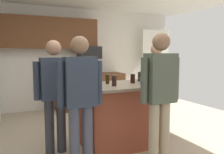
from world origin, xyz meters
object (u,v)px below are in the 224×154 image
object	(u,v)px
kitchen_island	(120,114)
tumbler_amber	(90,80)
glass_pilsner	(140,77)
person_guest_left	(156,81)
glass_dark_ale	(107,79)
glass_short_whisky	(114,81)
person_host_foreground	(54,89)
person_guest_right	(160,90)
person_guest_by_door	(80,94)
mug_ceramic_white	(143,81)
glass_stout_tall	(133,79)
microwave_over_range	(89,53)

from	to	relation	value
kitchen_island	tumbler_amber	world-z (taller)	tumbler_amber
glass_pilsner	person_guest_left	bearing A→B (deg)	19.34
glass_dark_ale	tumbler_amber	xyz separation A→B (m)	(-0.25, 0.11, -0.01)
glass_dark_ale	glass_short_whisky	bearing A→B (deg)	-91.66
kitchen_island	person_host_foreground	world-z (taller)	person_host_foreground
person_guest_right	glass_short_whisky	world-z (taller)	person_guest_right
person_guest_right	tumbler_amber	distance (m)	1.19
person_host_foreground	person_guest_left	bearing A→B (deg)	13.59
kitchen_island	person_guest_by_door	bearing A→B (deg)	-148.02
mug_ceramic_white	glass_short_whisky	world-z (taller)	glass_short_whisky
person_guest_right	person_guest_left	distance (m)	1.36
glass_short_whisky	glass_pilsner	bearing A→B (deg)	26.95
glass_dark_ale	person_guest_left	bearing A→B (deg)	11.49
person_guest_right	mug_ceramic_white	size ratio (longest dim) A/B	13.46
glass_short_whisky	glass_stout_tall	bearing A→B (deg)	23.25
microwave_over_range	person_guest_left	world-z (taller)	person_guest_left
kitchen_island	person_guest_by_door	size ratio (longest dim) A/B	0.78
kitchen_island	person_guest_right	world-z (taller)	person_guest_right
glass_pilsner	person_guest_right	bearing A→B (deg)	-106.95
microwave_over_range	person_guest_by_door	xyz separation A→B (m)	(-1.20, -3.07, -0.50)
person_guest_left	glass_stout_tall	size ratio (longest dim) A/B	10.99
glass_pilsner	tumbler_amber	bearing A→B (deg)	176.55
mug_ceramic_white	tumbler_amber	size ratio (longest dim) A/B	0.91
glass_short_whisky	tumbler_amber	bearing A→B (deg)	123.08
person_host_foreground	glass_short_whisky	distance (m)	0.86
person_host_foreground	person_guest_right	size ratio (longest dim) A/B	0.96
person_guest_right	tumbler_amber	world-z (taller)	person_guest_right
person_host_foreground	glass_pilsner	size ratio (longest dim) A/B	10.13
glass_short_whisky	person_guest_right	bearing A→B (deg)	-63.51
person_guest_by_door	glass_dark_ale	xyz separation A→B (m)	(0.63, 0.61, 0.09)
person_guest_by_door	glass_pilsner	distance (m)	1.43
kitchen_island	person_host_foreground	distance (m)	1.09
person_host_foreground	glass_stout_tall	bearing A→B (deg)	3.14
glass_pilsner	glass_short_whisky	size ratio (longest dim) A/B	1.01
person_guest_right	person_guest_left	world-z (taller)	person_guest_right
person_guest_left	glass_pilsner	xyz separation A→B (m)	(-0.44, -0.16, 0.12)
kitchen_island	mug_ceramic_white	xyz separation A→B (m)	(0.32, -0.13, 0.53)
glass_stout_tall	glass_dark_ale	bearing A→B (deg)	168.56
glass_stout_tall	tumbler_amber	distance (m)	0.68
person_guest_by_door	glass_short_whisky	xyz separation A→B (m)	(0.62, 0.35, 0.09)
kitchen_island	glass_stout_tall	xyz separation A→B (m)	(0.24, 0.04, 0.55)
tumbler_amber	glass_short_whisky	bearing A→B (deg)	-56.92
person_host_foreground	mug_ceramic_white	world-z (taller)	person_host_foreground
person_guest_left	person_host_foreground	bearing A→B (deg)	-13.94
glass_short_whisky	microwave_over_range	bearing A→B (deg)	78.08
microwave_over_range	person_guest_right	size ratio (longest dim) A/B	0.33
glass_pilsner	tumbler_amber	world-z (taller)	glass_pilsner
kitchen_island	microwave_over_range	bearing A→B (deg)	81.07
kitchen_island	glass_stout_tall	size ratio (longest dim) A/B	8.74
kitchen_island	glass_dark_ale	size ratio (longest dim) A/B	8.61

